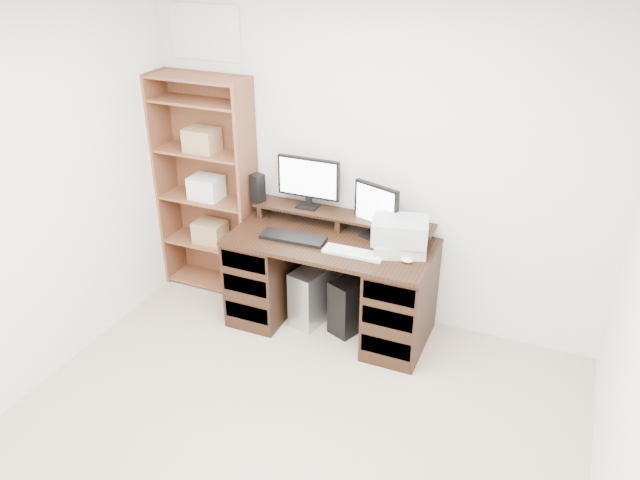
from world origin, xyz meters
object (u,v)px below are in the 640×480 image
Objects in this scene: monitor_wide at (308,180)px; printer at (399,246)px; tower_silver at (316,292)px; tower_black at (356,301)px; desk at (331,282)px; bookshelf at (208,184)px; monitor_small at (376,209)px.

printer is at bearing -16.53° from monitor_wide.
monitor_wide is at bearing 140.76° from tower_silver.
monitor_wide is 1.03× the size of tower_black.
bookshelf reaches higher than desk.
desk is at bearing -10.32° from bookshelf.
monitor_wide is 0.87m from printer.
printer is 0.86m from tower_silver.
desk is 0.83× the size of bookshelf.
monitor_small reaches higher than desk.
monitor_wide is at bearing 140.30° from desk.
tower_silver is 1.24m from bookshelf.
tower_silver is 0.26× the size of bookshelf.
monitor_wide is 0.89m from tower_silver.
monitor_small is 0.88× the size of tower_silver.
bookshelf is (-1.17, 0.21, 0.53)m from desk.
monitor_wide is 1.07× the size of tower_silver.
printer is 0.74× the size of tower_black.
monitor_small is at bearing 125.14° from printer.
bookshelf is at bearing -179.11° from monitor_wide.
monitor_small is 0.76m from tower_black.
monitor_wide is at bearing 1.60° from bookshelf.
monitor_wide is 0.57m from monitor_small.
bookshelf reaches higher than tower_black.
monitor_wide reaches higher than desk.
monitor_small reaches higher than tower_silver.
desk is 0.23m from tower_silver.
monitor_wide is at bearing -167.04° from monitor_small.
monitor_small reaches higher than printer.
monitor_wide reaches higher than monitor_small.
tower_silver is (-0.42, -0.12, -0.74)m from monitor_small.
desk is 3.05× the size of monitor_wide.
tower_black is at bearing 150.07° from printer.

